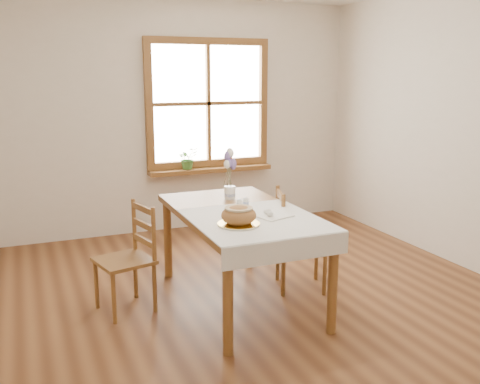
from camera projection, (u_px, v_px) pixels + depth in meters
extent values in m
plane|color=brown|center=(255.00, 316.00, 4.03)|extent=(5.00, 5.00, 0.00)
cube|color=silver|center=(165.00, 118.00, 6.00)|extent=(4.50, 0.10, 2.60)
cube|color=brown|center=(207.00, 41.00, 5.97)|extent=(1.46, 0.08, 0.08)
cube|color=brown|center=(209.00, 163.00, 6.27)|extent=(1.46, 0.08, 0.08)
cube|color=brown|center=(149.00, 105.00, 5.86)|extent=(0.08, 0.08, 1.30)
cube|color=brown|center=(263.00, 102.00, 6.38)|extent=(0.08, 0.08, 1.30)
cube|color=brown|center=(208.00, 103.00, 6.12)|extent=(0.04, 0.06, 1.30)
cube|color=brown|center=(208.00, 103.00, 6.12)|extent=(1.30, 0.06, 0.04)
cube|color=white|center=(207.00, 103.00, 6.15)|extent=(1.30, 0.01, 1.30)
cube|color=brown|center=(211.00, 170.00, 6.23)|extent=(1.46, 0.20, 0.05)
cube|color=brown|center=(240.00, 214.00, 4.14)|extent=(0.90, 1.60, 0.05)
cylinder|color=brown|center=(228.00, 304.00, 3.41)|extent=(0.07, 0.07, 0.70)
cylinder|color=brown|center=(333.00, 286.00, 3.71)|extent=(0.07, 0.07, 0.70)
cylinder|color=brown|center=(168.00, 239.00, 4.75)|extent=(0.07, 0.07, 0.70)
cylinder|color=brown|center=(248.00, 229.00, 5.04)|extent=(0.07, 0.07, 0.70)
cube|color=white|center=(256.00, 220.00, 3.86)|extent=(0.91, 0.99, 0.01)
cylinder|color=white|center=(239.00, 224.00, 3.71)|extent=(0.37, 0.37, 0.02)
ellipsoid|color=#AB703C|center=(239.00, 214.00, 3.70)|extent=(0.25, 0.25, 0.14)
cube|color=white|center=(273.00, 216.00, 3.94)|extent=(0.29, 0.26, 0.01)
cylinder|color=white|center=(240.00, 204.00, 4.11)|extent=(0.06, 0.06, 0.09)
cylinder|color=white|center=(246.00, 202.00, 4.19)|extent=(0.06, 0.06, 0.09)
cylinder|color=white|center=(230.00, 193.00, 4.51)|extent=(0.11, 0.11, 0.10)
imported|color=#386829|center=(188.00, 161.00, 6.10)|extent=(0.29, 0.30, 0.19)
cylinder|color=#A2571E|center=(230.00, 160.00, 6.30)|extent=(0.06, 0.06, 0.16)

